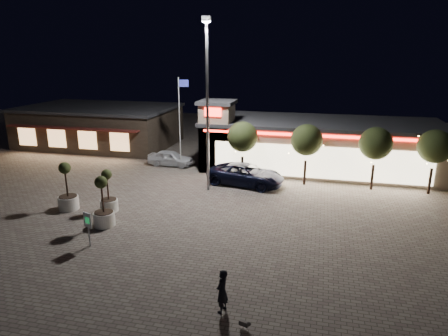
% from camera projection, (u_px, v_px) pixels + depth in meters
% --- Properties ---
extents(ground, '(90.00, 90.00, 0.00)m').
position_uv_depth(ground, '(138.00, 231.00, 23.30)').
color(ground, '#6E6459').
rests_on(ground, ground).
extents(retail_building, '(20.40, 8.40, 6.10)m').
position_uv_depth(retail_building, '(314.00, 144.00, 35.24)').
color(retail_building, gray).
rests_on(retail_building, ground).
extents(restaurant_building, '(16.40, 11.00, 4.30)m').
position_uv_depth(restaurant_building, '(100.00, 125.00, 44.54)').
color(restaurant_building, '#382D23').
rests_on(restaurant_building, ground).
extents(floodlight_pole, '(0.60, 0.40, 12.38)m').
position_uv_depth(floodlight_pole, '(207.00, 96.00, 28.34)').
color(floodlight_pole, gray).
rests_on(floodlight_pole, ground).
extents(flagpole, '(0.95, 0.10, 8.00)m').
position_uv_depth(flagpole, '(180.00, 116.00, 34.53)').
color(flagpole, white).
rests_on(flagpole, ground).
extents(string_tree_a, '(2.42, 2.42, 4.79)m').
position_uv_depth(string_tree_a, '(243.00, 137.00, 31.64)').
color(string_tree_a, '#332319').
rests_on(string_tree_a, ground).
extents(string_tree_b, '(2.42, 2.42, 4.79)m').
position_uv_depth(string_tree_b, '(307.00, 140.00, 30.49)').
color(string_tree_b, '#332319').
rests_on(string_tree_b, ground).
extents(string_tree_c, '(2.42, 2.42, 4.79)m').
position_uv_depth(string_tree_c, '(376.00, 144.00, 29.34)').
color(string_tree_c, '#332319').
rests_on(string_tree_c, ground).
extents(string_tree_d, '(2.42, 2.42, 4.79)m').
position_uv_depth(string_tree_d, '(435.00, 147.00, 28.42)').
color(string_tree_d, '#332319').
rests_on(string_tree_d, ground).
extents(pickup_truck, '(6.35, 3.76, 1.66)m').
position_uv_depth(pickup_truck, '(246.00, 175.00, 31.17)').
color(pickup_truck, black).
rests_on(pickup_truck, ground).
extents(white_sedan, '(4.19, 1.78, 1.41)m').
position_uv_depth(white_sedan, '(170.00, 158.00, 36.50)').
color(white_sedan, silver).
rests_on(white_sedan, ground).
extents(pedestrian, '(0.60, 0.76, 1.84)m').
position_uv_depth(pedestrian, '(222.00, 291.00, 15.83)').
color(pedestrian, black).
rests_on(pedestrian, ground).
extents(dog, '(0.47, 0.26, 0.25)m').
position_uv_depth(dog, '(246.00, 324.00, 14.96)').
color(dog, '#59514C').
rests_on(dog, ground).
extents(planter_left, '(1.32, 1.32, 3.23)m').
position_uv_depth(planter_left, '(68.00, 195.00, 26.25)').
color(planter_left, silver).
rests_on(planter_left, ground).
extents(planter_mid, '(1.27, 1.27, 3.11)m').
position_uv_depth(planter_mid, '(104.00, 211.00, 23.75)').
color(planter_mid, silver).
rests_on(planter_mid, ground).
extents(planter_right, '(1.16, 1.16, 2.84)m').
position_uv_depth(planter_right, '(109.00, 198.00, 25.99)').
color(planter_right, silver).
rests_on(planter_right, ground).
extents(valet_sign, '(0.60, 0.30, 1.92)m').
position_uv_depth(valet_sign, '(88.00, 223.00, 21.11)').
color(valet_sign, gray).
rests_on(valet_sign, ground).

